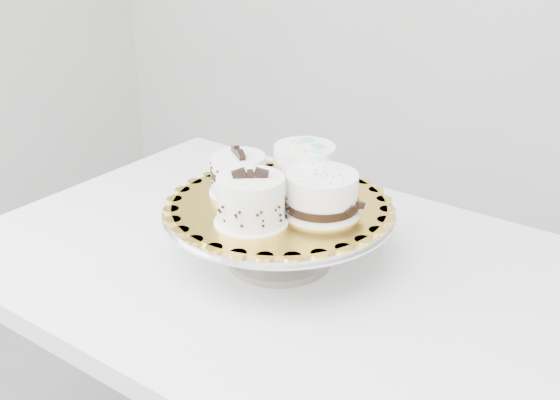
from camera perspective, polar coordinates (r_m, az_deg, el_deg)
The scene contains 7 objects.
table at distance 1.28m, azimuth 0.89°, elevation -8.29°, with size 1.21×0.85×0.75m.
cake_stand at distance 1.21m, azimuth -0.07°, elevation -1.96°, with size 0.40×0.40×0.11m.
cake_board at distance 1.19m, azimuth -0.07°, elevation -0.40°, with size 0.37×0.37×0.01m, color gold.
cake_swirl at distance 1.11m, azimuth -2.40°, elevation -0.10°, with size 0.15×0.15×0.10m.
cake_banded at distance 1.22m, azimuth -3.37°, elevation 2.00°, with size 0.13×0.13×0.09m.
cake_dots at distance 1.24m, azimuth 2.00°, elevation 2.72°, with size 0.13×0.13×0.08m.
cake_ribbon at distance 1.15m, azimuth 3.46°, elevation 0.42°, with size 0.14×0.14×0.07m.
Camera 1 is at (0.56, -0.64, 1.36)m, focal length 45.00 mm.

